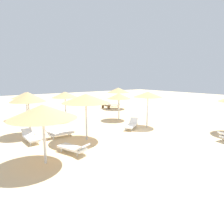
{
  "coord_description": "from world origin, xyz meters",
  "views": [
    {
      "loc": [
        -9.82,
        -10.13,
        4.07
      ],
      "look_at": [
        0.0,
        3.0,
        1.2
      ],
      "focal_mm": 31.42,
      "sensor_mm": 36.0,
      "label": 1
    }
  ],
  "objects_px": {
    "parasol_2": "(118,90)",
    "lounger_3": "(132,125)",
    "parasol_3": "(148,95)",
    "parasol_0": "(86,98)",
    "lounger_1": "(30,137)",
    "parasol_1": "(28,97)",
    "parasol_7": "(119,96)",
    "parasol_6": "(43,112)",
    "lounger_5": "(50,120)",
    "parasol_5": "(65,95)",
    "lounger_2": "(113,104)",
    "lounger_0": "(59,133)",
    "parasol_8": "(26,95)",
    "lounger_6": "(74,148)",
    "bench_0": "(106,106)"
  },
  "relations": [
    {
      "from": "parasol_2",
      "to": "lounger_3",
      "type": "height_order",
      "value": "parasol_2"
    },
    {
      "from": "parasol_3",
      "to": "lounger_3",
      "type": "bearing_deg",
      "value": 171.65
    },
    {
      "from": "parasol_0",
      "to": "lounger_1",
      "type": "xyz_separation_m",
      "value": [
        -3.14,
        1.76,
        -2.43
      ]
    },
    {
      "from": "parasol_1",
      "to": "parasol_7",
      "type": "relative_size",
      "value": 1.19
    },
    {
      "from": "parasol_2",
      "to": "parasol_7",
      "type": "relative_size",
      "value": 1.14
    },
    {
      "from": "lounger_1",
      "to": "parasol_6",
      "type": "bearing_deg",
      "value": -94.45
    },
    {
      "from": "parasol_2",
      "to": "parasol_7",
      "type": "distance_m",
      "value": 7.01
    },
    {
      "from": "lounger_5",
      "to": "parasol_2",
      "type": "bearing_deg",
      "value": 16.67
    },
    {
      "from": "parasol_3",
      "to": "parasol_5",
      "type": "bearing_deg",
      "value": 125.05
    },
    {
      "from": "lounger_1",
      "to": "lounger_3",
      "type": "relative_size",
      "value": 0.99
    },
    {
      "from": "parasol_0",
      "to": "lounger_2",
      "type": "distance_m",
      "value": 15.91
    },
    {
      "from": "lounger_5",
      "to": "parasol_0",
      "type": "bearing_deg",
      "value": -86.86
    },
    {
      "from": "parasol_0",
      "to": "lounger_0",
      "type": "height_order",
      "value": "parasol_0"
    },
    {
      "from": "parasol_8",
      "to": "lounger_6",
      "type": "distance_m",
      "value": 11.34
    },
    {
      "from": "lounger_3",
      "to": "bench_0",
      "type": "xyz_separation_m",
      "value": [
        4.31,
        9.81,
        0.02
      ]
    },
    {
      "from": "parasol_2",
      "to": "bench_0",
      "type": "xyz_separation_m",
      "value": [
        -1.38,
        0.95,
        -2.11
      ]
    },
    {
      "from": "parasol_3",
      "to": "parasol_0",
      "type": "bearing_deg",
      "value": -179.3
    },
    {
      "from": "parasol_6",
      "to": "lounger_6",
      "type": "xyz_separation_m",
      "value": [
        1.66,
        0.35,
        -2.22
      ]
    },
    {
      "from": "parasol_0",
      "to": "parasol_7",
      "type": "xyz_separation_m",
      "value": [
        5.68,
        3.65,
        -0.43
      ]
    },
    {
      "from": "parasol_5",
      "to": "parasol_7",
      "type": "relative_size",
      "value": 1.07
    },
    {
      "from": "lounger_1",
      "to": "parasol_3",
      "type": "bearing_deg",
      "value": -10.61
    },
    {
      "from": "parasol_0",
      "to": "parasol_3",
      "type": "xyz_separation_m",
      "value": [
        5.87,
        0.07,
        -0.06
      ]
    },
    {
      "from": "lounger_2",
      "to": "bench_0",
      "type": "relative_size",
      "value": 1.28
    },
    {
      "from": "parasol_0",
      "to": "parasol_1",
      "type": "xyz_separation_m",
      "value": [
        -2.71,
        3.45,
        -0.04
      ]
    },
    {
      "from": "parasol_3",
      "to": "lounger_6",
      "type": "relative_size",
      "value": 1.46
    },
    {
      "from": "parasol_7",
      "to": "bench_0",
      "type": "bearing_deg",
      "value": 65.53
    },
    {
      "from": "parasol_5",
      "to": "lounger_1",
      "type": "bearing_deg",
      "value": -133.67
    },
    {
      "from": "parasol_5",
      "to": "parasol_0",
      "type": "bearing_deg",
      "value": -101.96
    },
    {
      "from": "parasol_0",
      "to": "parasol_6",
      "type": "distance_m",
      "value": 4.01
    },
    {
      "from": "parasol_8",
      "to": "lounger_1",
      "type": "xyz_separation_m",
      "value": [
        -1.68,
        -7.67,
        -2.04
      ]
    },
    {
      "from": "parasol_1",
      "to": "lounger_0",
      "type": "distance_m",
      "value": 3.38
    },
    {
      "from": "parasol_7",
      "to": "lounger_2",
      "type": "bearing_deg",
      "value": 56.52
    },
    {
      "from": "parasol_2",
      "to": "parasol_8",
      "type": "height_order",
      "value": "parasol_2"
    },
    {
      "from": "parasol_7",
      "to": "lounger_0",
      "type": "height_order",
      "value": "parasol_7"
    },
    {
      "from": "parasol_0",
      "to": "parasol_6",
      "type": "xyz_separation_m",
      "value": [
        -3.43,
        -2.06,
        -0.22
      ]
    },
    {
      "from": "parasol_2",
      "to": "lounger_1",
      "type": "relative_size",
      "value": 1.54
    },
    {
      "from": "parasol_8",
      "to": "parasol_1",
      "type": "bearing_deg",
      "value": -101.85
    },
    {
      "from": "parasol_0",
      "to": "parasol_5",
      "type": "height_order",
      "value": "parasol_0"
    },
    {
      "from": "lounger_0",
      "to": "parasol_7",
      "type": "bearing_deg",
      "value": 16.76
    },
    {
      "from": "parasol_1",
      "to": "parasol_5",
      "type": "bearing_deg",
      "value": 36.61
    },
    {
      "from": "lounger_0",
      "to": "bench_0",
      "type": "height_order",
      "value": "lounger_0"
    },
    {
      "from": "parasol_0",
      "to": "lounger_1",
      "type": "bearing_deg",
      "value": 150.7
    },
    {
      "from": "lounger_5",
      "to": "lounger_6",
      "type": "height_order",
      "value": "lounger_5"
    },
    {
      "from": "parasol_2",
      "to": "lounger_5",
      "type": "distance_m",
      "value": 11.0
    },
    {
      "from": "parasol_6",
      "to": "parasol_8",
      "type": "relative_size",
      "value": 1.19
    },
    {
      "from": "parasol_8",
      "to": "lounger_5",
      "type": "relative_size",
      "value": 1.39
    },
    {
      "from": "parasol_5",
      "to": "lounger_5",
      "type": "distance_m",
      "value": 2.78
    },
    {
      "from": "parasol_1",
      "to": "lounger_6",
      "type": "xyz_separation_m",
      "value": [
        0.93,
        -5.16,
        -2.4
      ]
    },
    {
      "from": "lounger_2",
      "to": "lounger_5",
      "type": "relative_size",
      "value": 1.03
    },
    {
      "from": "lounger_5",
      "to": "lounger_1",
      "type": "bearing_deg",
      "value": -123.05
    }
  ]
}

